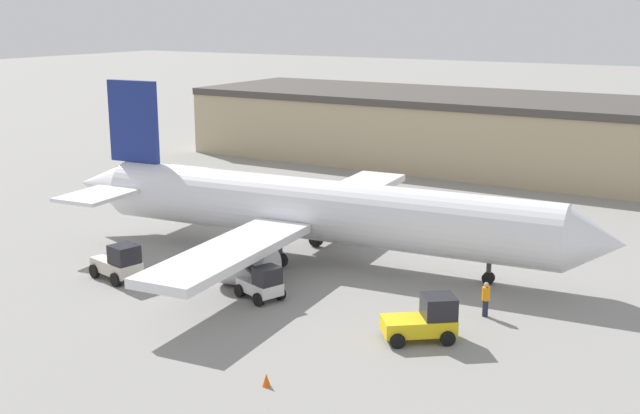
{
  "coord_description": "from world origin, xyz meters",
  "views": [
    {
      "loc": [
        24.7,
        -40.79,
        15.04
      ],
      "look_at": [
        0.0,
        0.0,
        3.37
      ],
      "focal_mm": 45.0,
      "sensor_mm": 36.0,
      "label": 1
    }
  ],
  "objects_px": {
    "belt_loader_truck": "(262,283)",
    "safety_cone_near": "(266,380)",
    "ground_crew_worker": "(486,298)",
    "baggage_tug": "(425,320)",
    "pushback_tug": "(119,263)",
    "airplane": "(307,210)"
  },
  "relations": [
    {
      "from": "belt_loader_truck",
      "to": "safety_cone_near",
      "type": "bearing_deg",
      "value": -34.54
    },
    {
      "from": "ground_crew_worker",
      "to": "baggage_tug",
      "type": "relative_size",
      "value": 0.49
    },
    {
      "from": "ground_crew_worker",
      "to": "belt_loader_truck",
      "type": "height_order",
      "value": "belt_loader_truck"
    },
    {
      "from": "belt_loader_truck",
      "to": "pushback_tug",
      "type": "height_order",
      "value": "pushback_tug"
    },
    {
      "from": "baggage_tug",
      "to": "safety_cone_near",
      "type": "distance_m",
      "value": 8.66
    },
    {
      "from": "airplane",
      "to": "safety_cone_near",
      "type": "bearing_deg",
      "value": -68.86
    },
    {
      "from": "pushback_tug",
      "to": "safety_cone_near",
      "type": "bearing_deg",
      "value": -11.74
    },
    {
      "from": "belt_loader_truck",
      "to": "safety_cone_near",
      "type": "xyz_separation_m",
      "value": [
        6.1,
        -8.32,
        -0.65
      ]
    },
    {
      "from": "ground_crew_worker",
      "to": "belt_loader_truck",
      "type": "bearing_deg",
      "value": -177.78
    },
    {
      "from": "airplane",
      "to": "ground_crew_worker",
      "type": "distance_m",
      "value": 13.69
    },
    {
      "from": "ground_crew_worker",
      "to": "baggage_tug",
      "type": "bearing_deg",
      "value": -124.98
    },
    {
      "from": "airplane",
      "to": "safety_cone_near",
      "type": "distance_m",
      "value": 18.01
    },
    {
      "from": "belt_loader_truck",
      "to": "pushback_tug",
      "type": "xyz_separation_m",
      "value": [
        -8.86,
        -1.61,
        0.09
      ]
    },
    {
      "from": "safety_cone_near",
      "to": "airplane",
      "type": "bearing_deg",
      "value": 116.69
    },
    {
      "from": "safety_cone_near",
      "to": "baggage_tug",
      "type": "bearing_deg",
      "value": 65.37
    },
    {
      "from": "airplane",
      "to": "ground_crew_worker",
      "type": "bearing_deg",
      "value": -21.57
    },
    {
      "from": "airplane",
      "to": "pushback_tug",
      "type": "distance_m",
      "value": 11.72
    },
    {
      "from": "baggage_tug",
      "to": "belt_loader_truck",
      "type": "xyz_separation_m",
      "value": [
        -9.7,
        0.47,
        -0.07
      ]
    },
    {
      "from": "airplane",
      "to": "safety_cone_near",
      "type": "height_order",
      "value": "airplane"
    },
    {
      "from": "ground_crew_worker",
      "to": "safety_cone_near",
      "type": "bearing_deg",
      "value": -129.25
    },
    {
      "from": "baggage_tug",
      "to": "belt_loader_truck",
      "type": "height_order",
      "value": "baggage_tug"
    },
    {
      "from": "airplane",
      "to": "pushback_tug",
      "type": "xyz_separation_m",
      "value": [
        -6.97,
        -9.18,
        -2.07
      ]
    }
  ]
}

